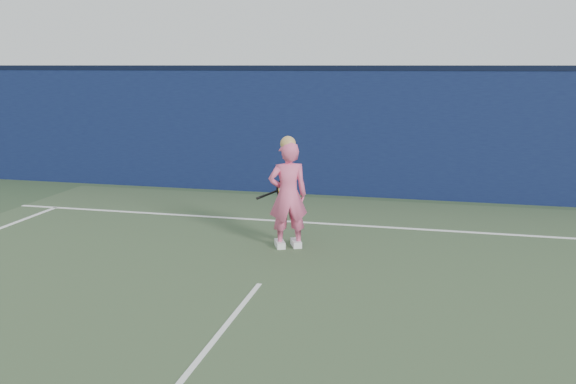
# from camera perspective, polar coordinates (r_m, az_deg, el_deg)

# --- Properties ---
(ground) EXTENTS (80.00, 80.00, 0.00)m
(ground) POSITION_cam_1_polar(r_m,az_deg,el_deg) (6.58, -5.14, -11.60)
(ground) COLOR #304329
(ground) RESTS_ON ground
(backstop_wall) EXTENTS (24.00, 0.40, 2.50)m
(backstop_wall) POSITION_cam_1_polar(r_m,az_deg,el_deg) (12.44, 4.27, 5.51)
(backstop_wall) COLOR #0D153C
(backstop_wall) RESTS_ON ground
(wall_cap) EXTENTS (24.00, 0.42, 0.10)m
(wall_cap) POSITION_cam_1_polar(r_m,az_deg,el_deg) (12.37, 4.37, 11.51)
(wall_cap) COLOR black
(wall_cap) RESTS_ON backstop_wall
(player) EXTENTS (0.67, 0.57, 1.63)m
(player) POSITION_cam_1_polar(r_m,az_deg,el_deg) (8.73, 0.00, -0.25)
(player) COLOR #E85A86
(player) RESTS_ON ground
(racket) EXTENTS (0.52, 0.41, 0.33)m
(racket) POSITION_cam_1_polar(r_m,az_deg,el_deg) (9.19, -0.46, 0.26)
(racket) COLOR black
(racket) RESTS_ON ground
(court_lines) EXTENTS (11.00, 12.04, 0.01)m
(court_lines) POSITION_cam_1_polar(r_m,az_deg,el_deg) (6.29, -6.11, -12.64)
(court_lines) COLOR white
(court_lines) RESTS_ON court_surface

